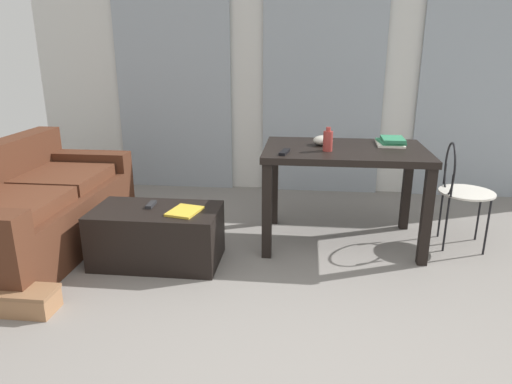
{
  "coord_description": "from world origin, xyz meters",
  "views": [
    {
      "loc": [
        -0.14,
        -1.73,
        1.52
      ],
      "look_at": [
        -0.53,
        1.69,
        0.43
      ],
      "focal_mm": 32.41,
      "sensor_mm": 36.0,
      "label": 1
    }
  ],
  "objects": [
    {
      "name": "curtains",
      "position": [
        0.0,
        3.16,
        1.1
      ],
      "size": [
        4.38,
        0.03,
        2.19
      ],
      "color": "#99A3AD",
      "rests_on": "ground"
    },
    {
      "name": "tv_remote_on_table",
      "position": [
        -0.3,
        1.55,
        0.78
      ],
      "size": [
        0.07,
        0.18,
        0.02
      ],
      "primitive_type": "cube",
      "rotation": [
        0.0,
        0.0,
        -0.17
      ],
      "color": "black",
      "rests_on": "craft_table"
    },
    {
      "name": "shoebox",
      "position": [
        -1.77,
        0.52,
        0.07
      ],
      "size": [
        0.34,
        0.2,
        0.15
      ],
      "color": "#996B47",
      "rests_on": "ground"
    },
    {
      "name": "ground_plane",
      "position": [
        0.0,
        1.22,
        0.0
      ],
      "size": [
        7.8,
        7.8,
        0.0
      ],
      "primitive_type": "plane",
      "color": "gray"
    },
    {
      "name": "magazine",
      "position": [
        -0.98,
        1.23,
        0.41
      ],
      "size": [
        0.24,
        0.28,
        0.02
      ],
      "primitive_type": "cube",
      "rotation": [
        0.0,
        0.0,
        -0.23
      ],
      "color": "gold",
      "rests_on": "coffee_table"
    },
    {
      "name": "coffee_table",
      "position": [
        -1.2,
        1.27,
        0.2
      ],
      "size": [
        0.9,
        0.5,
        0.41
      ],
      "color": "black",
      "rests_on": "ground"
    },
    {
      "name": "bottle_near",
      "position": [
        0.01,
        1.67,
        0.85
      ],
      "size": [
        0.07,
        0.07,
        0.18
      ],
      "color": "#99332D",
      "rests_on": "craft_table"
    },
    {
      "name": "wall_back",
      "position": [
        0.0,
        3.25,
        1.22
      ],
      "size": [
        6.15,
        0.1,
        2.44
      ],
      "primitive_type": "cube",
      "color": "silver",
      "rests_on": "ground"
    },
    {
      "name": "tv_remote_primary",
      "position": [
        -1.25,
        1.33,
        0.42
      ],
      "size": [
        0.05,
        0.14,
        0.02
      ],
      "primitive_type": "cube",
      "rotation": [
        0.0,
        0.0,
        0.02
      ],
      "color": "#232326",
      "rests_on": "coffee_table"
    },
    {
      "name": "book_stack",
      "position": [
        0.52,
        1.95,
        0.8
      ],
      "size": [
        0.22,
        0.31,
        0.06
      ],
      "color": "silver",
      "rests_on": "craft_table"
    },
    {
      "name": "couch",
      "position": [
        -2.24,
        1.4,
        0.31
      ],
      "size": [
        0.88,
        1.81,
        0.8
      ],
      "color": "#4C2819",
      "rests_on": "ground"
    },
    {
      "name": "wire_chair",
      "position": [
        1.03,
        1.82,
        0.51
      ],
      "size": [
        0.41,
        0.43,
        0.83
      ],
      "color": "silver",
      "rests_on": "ground"
    },
    {
      "name": "craft_table",
      "position": [
        0.15,
        1.79,
        0.66
      ],
      "size": [
        1.23,
        0.8,
        0.77
      ],
      "color": "black",
      "rests_on": "ground"
    },
    {
      "name": "bowl",
      "position": [
        -0.02,
        1.88,
        0.81
      ],
      "size": [
        0.16,
        0.16,
        0.07
      ],
      "primitive_type": "ellipsoid",
      "color": "beige",
      "rests_on": "craft_table"
    }
  ]
}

